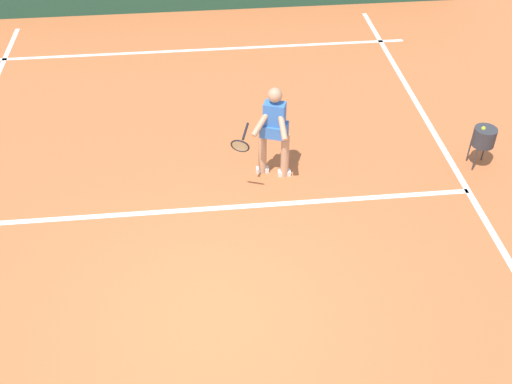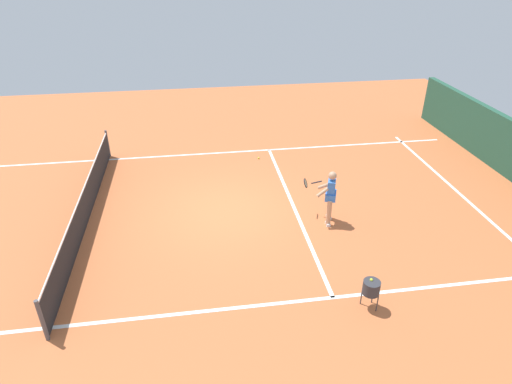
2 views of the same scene
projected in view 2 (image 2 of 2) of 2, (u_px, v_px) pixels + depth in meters
ground_plane at (225, 209)px, 12.79m from camera, size 25.45×25.45×0.00m
baseline_marking at (457, 191)px, 13.73m from camera, size 9.04×0.10×0.01m
service_line_marking at (293, 204)px, 13.05m from camera, size 8.04×0.10×0.01m
sideline_left_marking at (241, 307)px, 9.32m from camera, size 0.10×17.58×0.01m
sideline_right_marking at (215, 153)px, 16.26m from camera, size 0.10×17.58×0.01m
court_net at (85, 206)px, 12.07m from camera, size 8.72×0.08×1.00m
tennis_player at (330, 195)px, 11.82m from camera, size 0.99×0.86×1.55m
tennis_ball_near at (259, 158)px, 15.81m from camera, size 0.07×0.07×0.07m
ball_hopper at (371, 288)px, 9.06m from camera, size 0.36×0.36×0.74m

